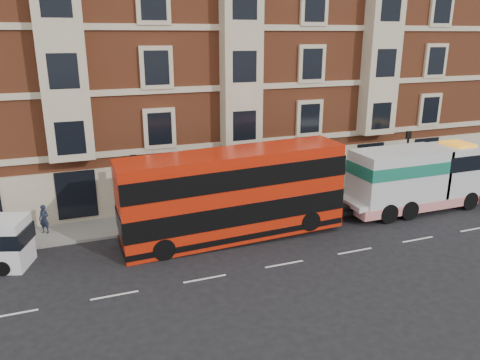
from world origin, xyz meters
name	(u,v)px	position (x,y,z in m)	size (l,w,h in m)	color
ground	(284,264)	(0.00, 0.00, 0.00)	(120.00, 120.00, 0.00)	black
sidewalk	(232,210)	(0.00, 7.50, 0.07)	(90.00, 3.00, 0.15)	slate
victorian_terrace	(202,42)	(0.50, 15.00, 10.07)	(45.00, 12.00, 20.40)	brown
lamp_post_west	(135,188)	(-6.00, 6.20, 2.68)	(0.35, 0.15, 4.35)	black
lamp_post_east	(406,158)	(12.00, 6.20, 2.68)	(0.35, 0.15, 4.35)	black
double_decker_bus	(233,193)	(-1.27, 3.77, 2.57)	(11.97, 2.75, 4.84)	red
tow_truck	(416,178)	(10.79, 3.77, 2.12)	(9.58, 2.83, 3.99)	silver
pedestrian	(44,219)	(-10.82, 7.75, 0.95)	(0.59, 0.38, 1.61)	#1A2235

